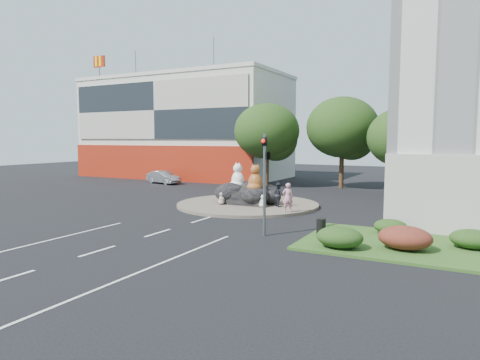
% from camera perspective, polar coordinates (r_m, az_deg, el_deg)
% --- Properties ---
extents(ground, '(120.00, 120.00, 0.00)m').
position_cam_1_polar(ground, '(22.17, -10.90, -6.96)').
color(ground, black).
rests_on(ground, ground).
extents(roundabout_island, '(10.00, 10.00, 0.20)m').
position_cam_1_polar(roundabout_island, '(30.44, 1.02, -3.28)').
color(roundabout_island, brown).
rests_on(roundabout_island, ground).
extents(rock_plinth, '(3.20, 2.60, 0.90)m').
position_cam_1_polar(rock_plinth, '(30.36, 1.02, -2.26)').
color(rock_plinth, black).
rests_on(rock_plinth, roundabout_island).
extents(shophouse_block, '(25.20, 12.30, 17.40)m').
position_cam_1_polar(shophouse_block, '(54.81, -7.31, 6.96)').
color(shophouse_block, silver).
rests_on(shophouse_block, ground).
extents(grass_verge, '(10.00, 6.00, 0.12)m').
position_cam_1_polar(grass_verge, '(20.41, 22.84, -8.21)').
color(grass_verge, '#2C4B19').
rests_on(grass_verge, ground).
extents(tree_left, '(6.46, 6.46, 8.27)m').
position_cam_1_polar(tree_left, '(42.66, 3.71, 6.16)').
color(tree_left, '#382314').
rests_on(tree_left, ground).
extents(tree_mid, '(6.84, 6.84, 8.76)m').
position_cam_1_polar(tree_mid, '(42.22, 13.60, 6.45)').
color(tree_mid, '#382314').
rests_on(tree_mid, ground).
extents(tree_right, '(5.70, 5.70, 7.30)m').
position_cam_1_polar(tree_right, '(37.15, 21.03, 4.96)').
color(tree_right, '#382314').
rests_on(tree_right, ground).
extents(hedge_near_green, '(2.00, 1.60, 0.90)m').
position_cam_1_polar(hedge_near_green, '(18.87, 13.14, -7.44)').
color(hedge_near_green, '#1A3912').
rests_on(hedge_near_green, grass_verge).
extents(hedge_red, '(2.20, 1.76, 0.99)m').
position_cam_1_polar(hedge_red, '(19.37, 21.14, -7.19)').
color(hedge_red, '#4A1913').
rests_on(hedge_red, grass_verge).
extents(hedge_mid_green, '(1.80, 1.44, 0.81)m').
position_cam_1_polar(hedge_mid_green, '(20.74, 28.56, -6.93)').
color(hedge_mid_green, '#1A3912').
rests_on(hedge_mid_green, grass_verge).
extents(hedge_back_green, '(1.60, 1.28, 0.72)m').
position_cam_1_polar(hedge_back_green, '(22.24, 19.44, -5.88)').
color(hedge_back_green, '#1A3912').
rests_on(hedge_back_green, grass_verge).
extents(traffic_light, '(0.44, 1.24, 5.00)m').
position_cam_1_polar(traffic_light, '(20.69, 3.54, 2.37)').
color(traffic_light, '#595B60').
rests_on(traffic_light, ground).
extents(street_lamp, '(2.34, 0.22, 8.06)m').
position_cam_1_polar(street_lamp, '(24.81, 26.18, 4.49)').
color(street_lamp, '#595B60').
rests_on(street_lamp, ground).
extents(cat_white, '(1.50, 1.43, 1.96)m').
position_cam_1_polar(cat_white, '(30.94, -0.30, 0.56)').
color(cat_white, white).
rests_on(cat_white, rock_plinth).
extents(cat_tabby, '(1.19, 1.03, 1.97)m').
position_cam_1_polar(cat_tabby, '(29.39, 2.06, 0.30)').
color(cat_tabby, '#BF5B27').
rests_on(cat_tabby, rock_plinth).
extents(kitten_calico, '(0.64, 0.59, 0.91)m').
position_cam_1_polar(kitten_calico, '(29.77, -2.46, -2.40)').
color(kitten_calico, beige).
rests_on(kitten_calico, roundabout_island).
extents(kitten_white, '(0.60, 0.55, 0.87)m').
position_cam_1_polar(kitten_white, '(28.57, 3.05, -2.78)').
color(kitten_white, silver).
rests_on(kitten_white, roundabout_island).
extents(pedestrian_pink, '(0.80, 0.71, 1.83)m').
position_cam_1_polar(pedestrian_pink, '(26.76, 6.38, -2.33)').
color(pedestrian_pink, pink).
rests_on(pedestrian_pink, roundabout_island).
extents(pedestrian_dark, '(1.00, 0.98, 1.62)m').
position_cam_1_polar(pedestrian_dark, '(28.94, 5.17, -1.94)').
color(pedestrian_dark, '#22232A').
rests_on(pedestrian_dark, roundabout_island).
extents(parked_car, '(4.36, 2.31, 1.37)m').
position_cam_1_polar(parked_car, '(46.08, -10.18, 0.36)').
color(parked_car, '#9EA0A5').
rests_on(parked_car, ground).
extents(litter_bin, '(0.60, 0.60, 0.75)m').
position_cam_1_polar(litter_bin, '(21.35, 10.76, -6.08)').
color(litter_bin, black).
rests_on(litter_bin, grass_verge).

